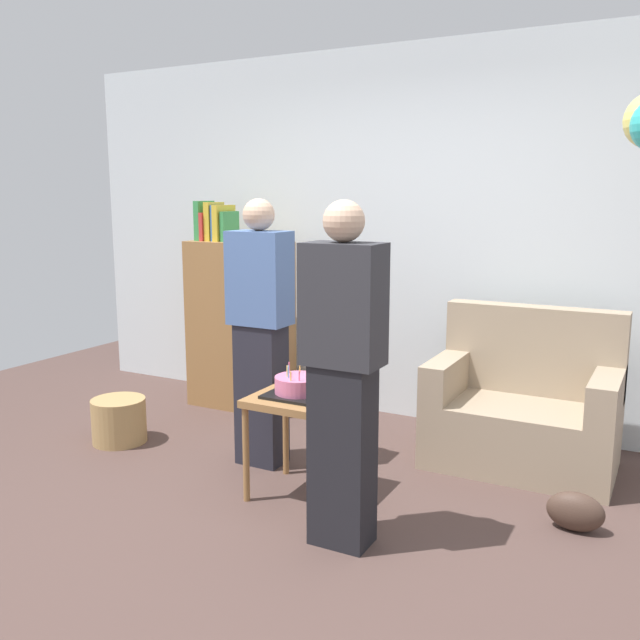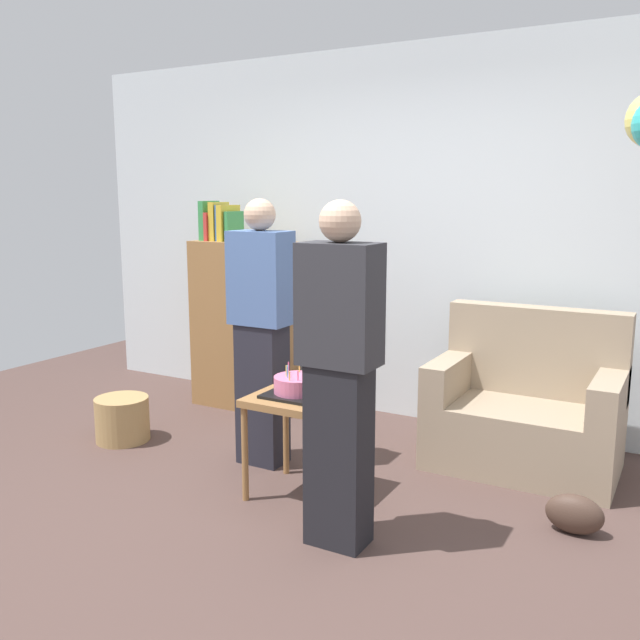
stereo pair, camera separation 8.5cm
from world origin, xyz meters
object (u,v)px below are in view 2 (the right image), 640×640
at_px(couch, 526,412).
at_px(person_blowing_candles, 262,332).
at_px(person_holding_cake, 339,375).
at_px(bookshelf, 243,321).
at_px(birthday_cake, 298,386).
at_px(wicker_basket, 122,419).
at_px(handbag, 574,514).
at_px(side_table, 298,410).

relative_size(couch, person_blowing_candles, 0.67).
height_order(person_blowing_candles, person_holding_cake, same).
height_order(bookshelf, birthday_cake, bookshelf).
relative_size(bookshelf, wicker_basket, 4.45).
bearing_deg(person_holding_cake, birthday_cake, -22.42).
xyz_separation_m(wicker_basket, handbag, (2.91, 0.13, -0.05)).
xyz_separation_m(couch, birthday_cake, (-1.00, -1.05, 0.28)).
bearing_deg(person_blowing_candles, bookshelf, 152.76).
height_order(couch, person_blowing_candles, person_blowing_candles).
bearing_deg(wicker_basket, bookshelf, 76.17).
xyz_separation_m(person_blowing_candles, person_holding_cake, (0.88, -0.67, 0.00)).
bearing_deg(handbag, wicker_basket, -177.46).
relative_size(birthday_cake, wicker_basket, 0.89).
height_order(side_table, wicker_basket, side_table).
bearing_deg(person_blowing_candles, handbag, 21.23).
distance_m(side_table, birthday_cake, 0.14).
xyz_separation_m(person_blowing_candles, wicker_basket, (-1.05, -0.15, -0.68)).
xyz_separation_m(couch, side_table, (-1.00, -1.05, 0.15)).
distance_m(birthday_cake, person_holding_cake, 0.62).
bearing_deg(wicker_basket, person_blowing_candles, 8.23).
xyz_separation_m(side_table, person_holding_cake, (0.45, -0.37, 0.35)).
bearing_deg(birthday_cake, couch, 46.25).
xyz_separation_m(person_holding_cake, handbag, (0.98, 0.65, -0.73)).
height_order(birthday_cake, wicker_basket, birthday_cake).
height_order(side_table, handbag, side_table).
xyz_separation_m(person_blowing_candles, handbag, (1.86, -0.02, -0.73)).
height_order(wicker_basket, handbag, wicker_basket).
bearing_deg(handbag, bookshelf, 160.56).
distance_m(bookshelf, handbag, 2.86).
distance_m(person_blowing_candles, person_holding_cake, 1.11).
height_order(birthday_cake, person_holding_cake, person_holding_cake).
xyz_separation_m(bookshelf, handbag, (2.65, -0.93, -0.58)).
xyz_separation_m(bookshelf, birthday_cake, (1.22, -1.21, -0.06)).
distance_m(person_blowing_candles, wicker_basket, 1.26).
height_order(bookshelf, person_holding_cake, person_holding_cake).
height_order(birthday_cake, person_blowing_candles, person_blowing_candles).
bearing_deg(person_blowing_candles, birthday_cake, -12.50).
xyz_separation_m(side_table, wicker_basket, (-1.48, 0.14, -0.34)).
bearing_deg(side_table, handbag, 10.88).
height_order(person_blowing_candles, handbag, person_blowing_candles).
xyz_separation_m(bookshelf, side_table, (1.22, -1.21, -0.19)).
distance_m(person_holding_cake, wicker_basket, 2.11).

